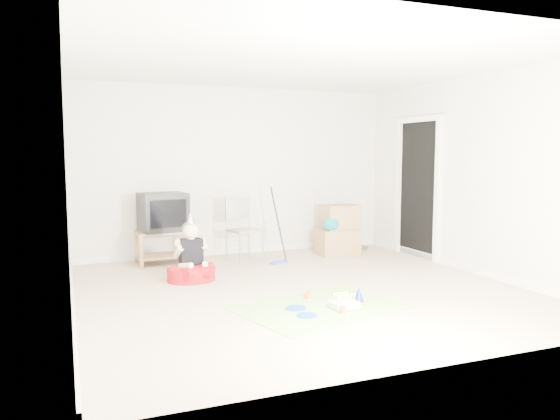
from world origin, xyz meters
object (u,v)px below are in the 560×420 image
object	(u,v)px
tv_stand	(164,244)
birthday_cake	(344,305)
folding_chair	(245,230)
seated_woman	(191,266)
crt_tv	(163,212)
cardboard_boxes	(338,231)

from	to	relation	value
tv_stand	birthday_cake	bearing A→B (deg)	-66.06
folding_chair	seated_woman	distance (m)	1.37
seated_woman	crt_tv	bearing A→B (deg)	96.76
crt_tv	cardboard_boxes	distance (m)	2.71
crt_tv	folding_chair	bearing A→B (deg)	-21.25
tv_stand	folding_chair	size ratio (longest dim) A/B	0.81
crt_tv	folding_chair	size ratio (longest dim) A/B	0.66
seated_woman	birthday_cake	xyz separation A→B (m)	(1.19, -1.80, -0.15)
tv_stand	cardboard_boxes	world-z (taller)	cardboard_boxes
crt_tv	seated_woman	world-z (taller)	crt_tv
tv_stand	crt_tv	distance (m)	0.47
crt_tv	seated_woman	distance (m)	1.32
seated_woman	birthday_cake	bearing A→B (deg)	-56.66
crt_tv	cardboard_boxes	world-z (taller)	crt_tv
seated_woman	folding_chair	bearing A→B (deg)	42.34
folding_chair	cardboard_boxes	distance (m)	1.54
crt_tv	folding_chair	distance (m)	1.20
folding_chair	cardboard_boxes	xyz separation A→B (m)	(1.53, 0.01, -0.09)
tv_stand	birthday_cake	distance (m)	3.28
folding_chair	birthday_cake	distance (m)	2.75
folding_chair	birthday_cake	size ratio (longest dim) A/B	3.38
cardboard_boxes	birthday_cake	world-z (taller)	cardboard_boxes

